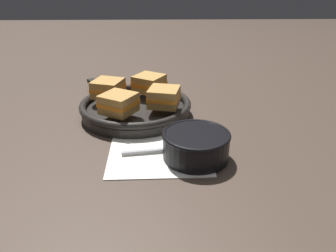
% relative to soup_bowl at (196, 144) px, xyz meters
% --- Properties ---
extents(ground_plane, '(4.00, 4.00, 0.00)m').
position_rel_soup_bowl_xyz_m(ground_plane, '(-0.08, 0.08, -0.03)').
color(ground_plane, '#47382D').
extents(napkin, '(0.22, 0.19, 0.00)m').
position_rel_soup_bowl_xyz_m(napkin, '(-0.08, 0.02, -0.03)').
color(napkin, white).
rests_on(napkin, ground_plane).
extents(soup_bowl, '(0.14, 0.14, 0.06)m').
position_rel_soup_bowl_xyz_m(soup_bowl, '(0.00, 0.00, 0.00)').
color(soup_bowl, black).
rests_on(soup_bowl, ground_plane).
extents(spoon, '(0.18, 0.04, 0.01)m').
position_rel_soup_bowl_xyz_m(spoon, '(-0.03, 0.03, -0.03)').
color(spoon, '#B7B7BC').
rests_on(spoon, napkin).
extents(skillet, '(0.32, 0.37, 0.04)m').
position_rel_soup_bowl_xyz_m(skillet, '(-0.14, 0.23, -0.01)').
color(skillet, black).
rests_on(skillet, ground_plane).
extents(sandwich_near_left, '(0.09, 0.10, 0.05)m').
position_rel_soup_bowl_xyz_m(sandwich_near_left, '(-0.21, 0.26, 0.03)').
color(sandwich_near_left, '#C18E47').
rests_on(sandwich_near_left, skillet).
extents(sandwich_near_right, '(0.10, 0.10, 0.05)m').
position_rel_soup_bowl_xyz_m(sandwich_near_right, '(-0.17, 0.15, 0.03)').
color(sandwich_near_right, '#C18E47').
rests_on(sandwich_near_right, skillet).
extents(sandwich_far_left, '(0.09, 0.09, 0.05)m').
position_rel_soup_bowl_xyz_m(sandwich_far_left, '(-0.06, 0.19, 0.03)').
color(sandwich_far_left, '#C18E47').
rests_on(sandwich_far_left, skillet).
extents(sandwich_far_right, '(0.10, 0.10, 0.05)m').
position_rel_soup_bowl_xyz_m(sandwich_far_right, '(-0.10, 0.30, 0.03)').
color(sandwich_far_right, '#C18E47').
rests_on(sandwich_far_right, skillet).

